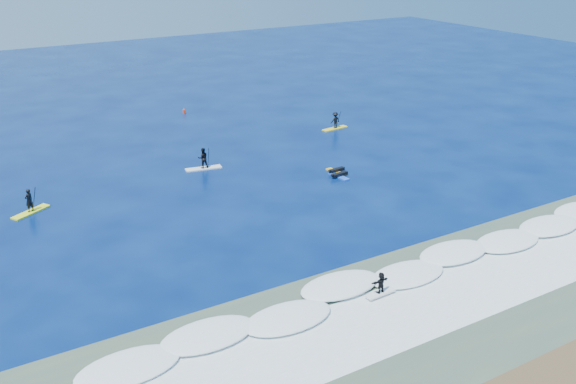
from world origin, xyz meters
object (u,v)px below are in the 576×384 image
sup_paddler_left (30,204)px  sup_paddler_right (335,121)px  prone_paddler_near (336,171)px  wave_surfer (381,284)px  marker_buoy (184,111)px  sup_paddler_center (203,160)px  prone_paddler_far (339,175)px

sup_paddler_left → sup_paddler_right: 29.99m
prone_paddler_near → wave_surfer: 18.83m
wave_surfer → marker_buoy: wave_surfer is taller
sup_paddler_center → prone_paddler_near: size_ratio=1.48×
sup_paddler_right → prone_paddler_near: bearing=-130.5°
sup_paddler_center → wave_surfer: size_ratio=1.70×
sup_paddler_right → marker_buoy: 16.58m
prone_paddler_near → sup_paddler_left: bearing=73.2°
sup_paddler_left → prone_paddler_far: size_ratio=1.35×
prone_paddler_near → sup_paddler_center: bearing=48.6°
sup_paddler_center → sup_paddler_right: bearing=24.5°
sup_paddler_right → marker_buoy: bearing=123.2°
sup_paddler_right → marker_buoy: size_ratio=4.39×
sup_paddler_center → sup_paddler_right: (15.69, 3.83, -0.01)m
wave_surfer → marker_buoy: 39.91m
prone_paddler_far → sup_paddler_center: bearing=43.6°
prone_paddler_near → marker_buoy: bearing=2.9°
sup_paddler_right → prone_paddler_far: bearing=-129.5°
sup_paddler_center → prone_paddler_near: sup_paddler_center is taller
sup_paddler_center → wave_surfer: sup_paddler_center is taller
sup_paddler_center → sup_paddler_right: 16.15m
sup_paddler_right → sup_paddler_left: bearing=-174.9°
sup_paddler_center → marker_buoy: sup_paddler_center is taller
prone_paddler_near → sup_paddler_right: bearing=-40.4°
sup_paddler_left → sup_paddler_center: (13.76, 1.90, 0.15)m
marker_buoy → prone_paddler_near: bearing=-81.3°
sup_paddler_center → prone_paddler_near: 10.77m
sup_paddler_left → wave_surfer: 25.05m
sup_paddler_center → prone_paddler_far: 11.05m
marker_buoy → wave_surfer: bearing=-97.6°
prone_paddler_near → wave_surfer: bearing=146.2°
sup_paddler_left → prone_paddler_far: (22.13, -5.29, -0.48)m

